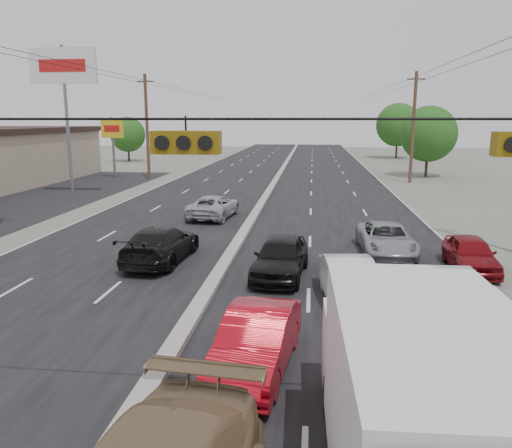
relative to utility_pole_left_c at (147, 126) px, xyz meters
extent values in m
cube|color=black|center=(12.50, -10.00, -5.11)|extent=(20.00, 160.00, 0.02)
cube|color=gray|center=(12.50, -10.00, -5.01)|extent=(0.50, 160.00, 0.20)
cube|color=black|center=(-4.50, -15.00, -5.11)|extent=(10.00, 42.00, 0.02)
cylinder|color=#422D1E|center=(0.00, 0.00, -0.11)|extent=(0.30, 0.30, 10.00)
cube|color=#422D1E|center=(0.00, 0.00, 4.19)|extent=(1.60, 0.12, 0.12)
cylinder|color=#422D1E|center=(25.00, 0.00, -0.11)|extent=(0.30, 0.30, 10.00)
cube|color=#422D1E|center=(25.00, 0.00, 4.19)|extent=(1.60, 0.12, 0.12)
cylinder|color=black|center=(12.50, -40.00, 0.69)|extent=(25.00, 0.04, 0.04)
cube|color=#72590C|center=(14.00, -40.00, 0.34)|extent=(1.05, 0.30, 0.35)
cylinder|color=slate|center=(-2.00, -12.00, 0.39)|extent=(0.24, 0.24, 11.00)
cube|color=silver|center=(-2.00, -12.00, 4.44)|extent=(5.00, 0.25, 2.50)
cylinder|color=slate|center=(-3.50, 0.00, -2.11)|extent=(0.24, 0.24, 6.00)
cube|color=gold|center=(-3.50, 0.00, -0.21)|extent=(2.20, 0.25, 1.80)
cylinder|color=#382619|center=(-9.50, 20.00, -4.03)|extent=(0.28, 0.28, 2.16)
sphere|color=#1F4713|center=(-9.50, 20.00, -1.39)|extent=(4.80, 4.80, 4.80)
cylinder|color=#382619|center=(27.50, 5.00, -3.85)|extent=(0.28, 0.28, 2.52)
sphere|color=#1F4713|center=(27.50, 5.00, -0.77)|extent=(5.60, 5.60, 5.60)
cylinder|color=#382619|center=(28.50, 30.00, -3.67)|extent=(0.28, 0.28, 2.88)
sphere|color=#1F4713|center=(28.50, 30.00, -0.15)|extent=(6.40, 6.40, 6.40)
cube|color=silver|center=(17.48, -41.44, -3.07)|extent=(2.51, 4.81, 2.66)
cube|color=silver|center=(17.39, -38.26, -3.92)|extent=(2.33, 1.87, 1.71)
cylinder|color=black|center=(16.40, -38.52, -4.68)|extent=(0.31, 0.86, 0.85)
cylinder|color=black|center=(18.39, -38.46, -4.68)|extent=(0.31, 0.86, 0.85)
imported|color=#B40B17|center=(14.72, -36.77, -4.40)|extent=(2.01, 4.46, 1.42)
imported|color=black|center=(14.82, -29.60, -4.35)|extent=(2.20, 4.60, 1.52)
imported|color=white|center=(17.19, -32.24, -4.39)|extent=(1.98, 4.48, 1.43)
imported|color=gray|center=(19.20, -25.89, -4.44)|extent=(2.32, 4.82, 1.33)
imported|color=maroon|center=(22.10, -28.06, -4.43)|extent=(1.76, 4.03, 1.35)
imported|color=black|center=(9.79, -28.14, -4.37)|extent=(2.39, 5.23, 1.48)
imported|color=#A6A7AD|center=(10.13, -18.64, -4.43)|extent=(2.75, 5.07, 1.35)
camera|label=1|loc=(15.91, -47.50, 0.69)|focal=35.00mm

